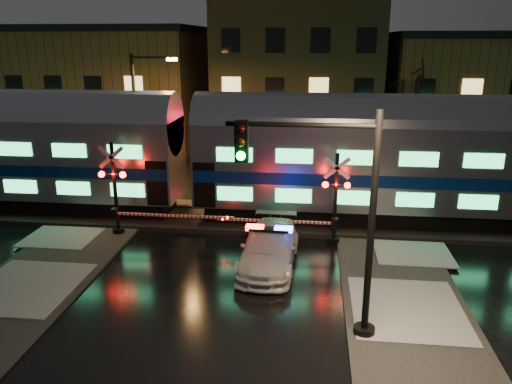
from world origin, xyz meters
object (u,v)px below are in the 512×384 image
Objects in this scene: crossing_signal_left at (123,199)px; streetlight at (140,115)px; crossing_signal_right at (326,208)px; police_car at (269,248)px; traffic_light at (333,223)px.

crossing_signal_left is 0.77× the size of streetlight.
crossing_signal_left is at bearing -78.64° from streetlight.
crossing_signal_right is at bearing -0.03° from crossing_signal_left.
police_car is 5.79m from traffic_light.
streetlight is (-8.00, 9.04, 3.71)m from police_car.
police_car is 0.91× the size of crossing_signal_right.
police_car is at bearing -48.50° from streetlight.
crossing_signal_right is 12.52m from streetlight.
streetlight reaches higher than traffic_light.
police_car is at bearing -19.44° from crossing_signal_left.
crossing_signal_left is 7.34m from streetlight.
crossing_signal_left is 0.89× the size of traffic_light.
traffic_light reaches higher than crossing_signal_right.
crossing_signal_right is 0.73× the size of streetlight.
crossing_signal_left is (-8.86, 0.01, 0.10)m from crossing_signal_right.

